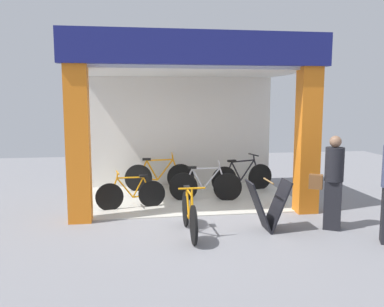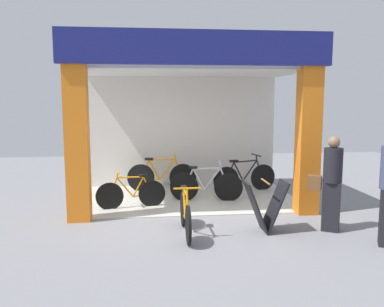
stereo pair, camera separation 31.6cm
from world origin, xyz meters
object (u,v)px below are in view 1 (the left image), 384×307
sandwich_board_sign (268,205)px  pedestrian_1 (333,182)px  bicycle_inside_0 (205,185)px  bicycle_inside_3 (242,177)px  bicycle_inside_1 (159,176)px  bicycle_inside_2 (131,194)px  bicycle_parked_0 (189,214)px

sandwich_board_sign → pedestrian_1: pedestrian_1 is taller
bicycle_inside_0 → bicycle_inside_3: bicycle_inside_3 is taller
bicycle_inside_0 → bicycle_inside_1: bearing=129.8°
bicycle_inside_0 → bicycle_inside_2: bearing=-165.6°
sandwich_board_sign → pedestrian_1: 1.21m
bicycle_inside_1 → bicycle_inside_3: bearing=-9.0°
bicycle_inside_1 → sandwich_board_sign: bearing=-63.5°
bicycle_parked_0 → sandwich_board_sign: sandwich_board_sign is taller
bicycle_inside_1 → bicycle_inside_3: (2.04, -0.32, -0.01)m
bicycle_inside_2 → sandwich_board_sign: bearing=-36.9°
bicycle_inside_3 → bicycle_inside_2: bearing=-155.5°
bicycle_inside_0 → pedestrian_1: (1.86, -2.27, 0.49)m
bicycle_inside_2 → pedestrian_1: pedestrian_1 is taller
bicycle_parked_0 → pedestrian_1: pedestrian_1 is taller
bicycle_inside_3 → bicycle_inside_1: bearing=171.0°
bicycle_inside_0 → bicycle_inside_2: bicycle_inside_0 is taller
bicycle_inside_2 → sandwich_board_sign: 2.96m
bicycle_inside_1 → sandwich_board_sign: size_ratio=1.91×
bicycle_inside_3 → sandwich_board_sign: (-0.37, -3.02, 0.08)m
bicycle_inside_1 → bicycle_parked_0: bicycle_inside_1 is taller
bicycle_inside_1 → pedestrian_1: bearing=-50.6°
bicycle_parked_0 → bicycle_inside_2: bearing=118.7°
pedestrian_1 → bicycle_inside_3: bearing=104.0°
bicycle_inside_3 → pedestrian_1: 3.22m
bicycle_inside_2 → sandwich_board_sign: sandwich_board_sign is taller
bicycle_parked_0 → bicycle_inside_0: bearing=72.9°
bicycle_inside_3 → sandwich_board_sign: size_ratio=1.81×
sandwich_board_sign → pedestrian_1: bearing=-3.7°
bicycle_inside_3 → pedestrian_1: bearing=-76.0°
bicycle_inside_1 → bicycle_inside_3: size_ratio=1.05×
bicycle_inside_0 → bicycle_parked_0: bearing=-107.1°
pedestrian_1 → bicycle_inside_2: bearing=152.2°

